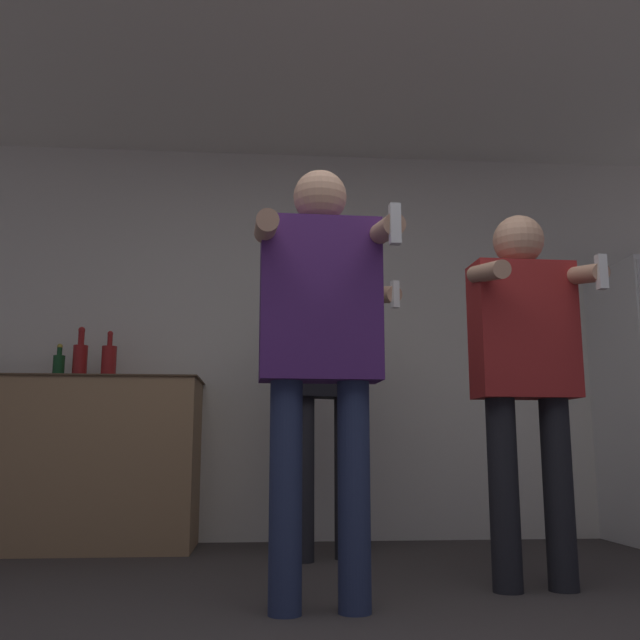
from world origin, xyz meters
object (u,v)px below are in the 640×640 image
Objects in this scene: bottle_short_whiskey at (109,361)px; bottle_tall_gin at (80,359)px; bottle_dark_rum at (59,365)px; person_spectator_back at (326,358)px; person_man_side at (525,359)px; person_woman_foreground at (320,334)px.

bottle_short_whiskey is 0.17m from bottle_tall_gin.
bottle_dark_rum is at bearing -180.00° from bottle_short_whiskey.
bottle_short_whiskey is at bearing 0.00° from bottle_dark_rum.
bottle_short_whiskey is 0.17× the size of person_spectator_back.
person_man_side is at bearing -32.55° from bottle_tall_gin.
bottle_short_whiskey reaches higher than bottle_dark_rum.
person_woman_foreground reaches higher than bottle_short_whiskey.
person_man_side is at bearing -48.23° from person_spectator_back.
person_spectator_back reaches higher than bottle_tall_gin.
bottle_dark_rum is (-0.12, -0.00, -0.04)m from bottle_tall_gin.
person_woman_foreground is at bearing -95.98° from person_spectator_back.
bottle_tall_gin is 0.13m from bottle_dark_rum.
person_man_side is at bearing -31.16° from bottle_dark_rum.
bottle_tall_gin is 0.20× the size of person_man_side.
person_woman_foreground is (1.31, -1.74, -0.11)m from bottle_tall_gin.
bottle_tall_gin is at bearing -180.00° from bottle_short_whiskey.
bottle_short_whiskey is 2.08m from person_woman_foreground.
person_spectator_back is at bearing 84.02° from person_woman_foreground.
person_man_side is (2.04, -1.41, -0.14)m from bottle_short_whiskey.
bottle_short_whiskey is 2.49m from person_man_side.
bottle_short_whiskey is at bearing 0.00° from bottle_tall_gin.
bottle_tall_gin reaches higher than bottle_short_whiskey.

